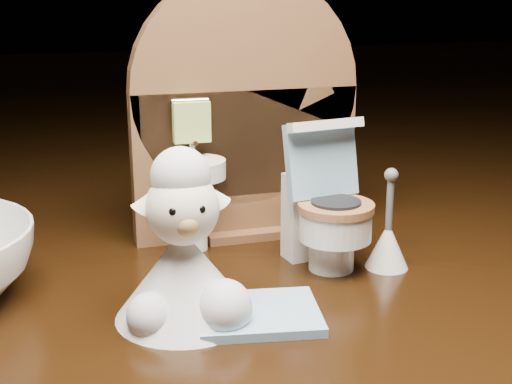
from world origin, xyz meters
TOP-DOWN VIEW (x-y plane):
  - backdrop_panel at (-0.00, 0.06)m, footprint 0.13×0.05m
  - toy_toilet at (0.03, 0.01)m, footprint 0.04×0.05m
  - bath_mat at (-0.02, -0.04)m, footprint 0.06×0.05m
  - toilet_brush at (0.06, -0.01)m, footprint 0.02×0.02m
  - plush_lamb at (-0.06, -0.04)m, footprint 0.06×0.06m

SIDE VIEW (x-z plane):
  - bath_mat at x=-0.02m, z-range 0.00..0.00m
  - toilet_brush at x=0.06m, z-range -0.01..0.04m
  - plush_lamb at x=-0.06m, z-range -0.01..0.07m
  - toy_toilet at x=0.03m, z-range -0.01..0.07m
  - backdrop_panel at x=0.00m, z-range -0.01..0.14m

